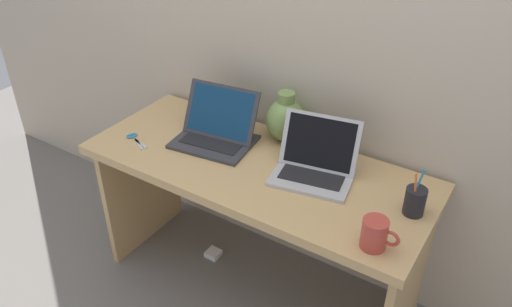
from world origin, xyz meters
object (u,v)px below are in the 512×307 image
scissors (135,138)px  laptop_right (316,161)px  green_vase (286,119)px  pen_cup (415,201)px  coffee_mug (375,234)px  laptop_left (217,128)px  power_brick (213,254)px

scissors → laptop_right: bearing=13.9°
laptop_right → green_vase: (-0.24, 0.17, 0.04)m
laptop_right → pen_cup: laptop_right is taller
coffee_mug → pen_cup: pen_cup is taller
laptop_right → scissors: (-0.80, -0.20, -0.06)m
laptop_right → coffee_mug: laptop_right is taller
coffee_mug → scissors: (-1.15, 0.08, -0.05)m
pen_cup → laptop_right: bearing=175.1°
laptop_right → coffee_mug: (0.36, -0.28, -0.00)m
laptop_right → scissors: size_ratio=2.41×
green_vase → scissors: green_vase is taller
laptop_left → scissors: bearing=-148.2°
scissors → coffee_mug: bearing=-3.9°
laptop_right → pen_cup: 0.41m
laptop_left → coffee_mug: size_ratio=2.84×
laptop_right → scissors: bearing=-166.1°
laptop_right → pen_cup: bearing=-4.9°
power_brick → laptop_left: bearing=18.4°
laptop_left → power_brick: laptop_left is taller
laptop_left → scissors: size_ratio=2.52×
laptop_left → coffee_mug: (0.84, -0.27, -0.00)m
laptop_left → coffee_mug: laptop_left is taller
laptop_right → power_brick: bearing=-177.9°
laptop_left → power_brick: 0.76m
pen_cup → scissors: pen_cup is taller
laptop_left → pen_cup: (0.89, -0.03, -0.00)m
laptop_left → power_brick: size_ratio=5.22×
coffee_mug → green_vase: bearing=143.1°
coffee_mug → pen_cup: 0.25m
laptop_left → laptop_right: bearing=0.3°
laptop_left → laptop_right: 0.48m
scissors → pen_cup: bearing=7.6°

